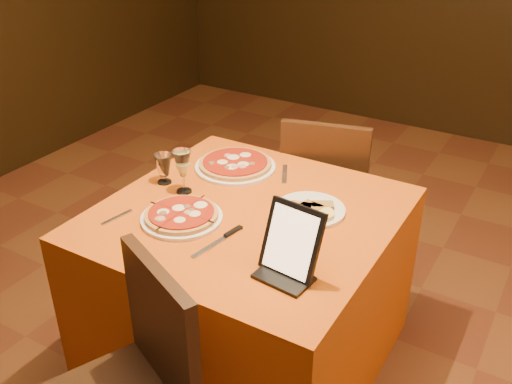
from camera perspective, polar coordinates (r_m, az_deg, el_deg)
The scene contains 11 objects.
main_table at distance 2.44m, azimuth -0.78°, elevation -9.53°, with size 1.10×1.10×0.75m, color #BF4E0C.
chair_main_far at distance 3.00m, azimuth 7.20°, elevation -0.07°, with size 0.40×0.40×0.91m, color black, non-canonical shape.
pizza_near at distance 2.19m, azimuth -7.45°, elevation -2.40°, with size 0.31×0.31×0.03m.
pizza_far at distance 2.56m, azimuth -2.09°, elevation 2.71°, with size 0.36×0.36×0.03m.
cutlet_dish at distance 2.23m, azimuth 5.42°, elevation -1.64°, with size 0.28×0.28×0.03m.
wine_glass at distance 2.34m, azimuth -7.33°, elevation 2.06°, with size 0.07×0.07×0.19m, color #E0E381, non-canonical shape.
water_glass at distance 2.44m, azimuth -9.23°, elevation 2.29°, with size 0.07×0.07×0.13m, color white, non-canonical shape.
tablet at distance 1.84m, azimuth 3.60°, elevation -4.88°, with size 0.20×0.02×0.24m, color black.
knife at distance 2.04m, azimuth -3.92°, elevation -5.08°, with size 0.24×0.02×0.01m, color #A8A9AF.
fork_near at distance 2.25m, azimuth -13.72°, elevation -2.48°, with size 0.14×0.02×0.01m, color #A5A5AC.
fork_far at distance 2.51m, azimuth 2.87°, elevation 1.81°, with size 0.18×0.02×0.01m, color #A9A9AF.
Camera 1 is at (0.47, -1.19, 1.89)m, focal length 40.00 mm.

